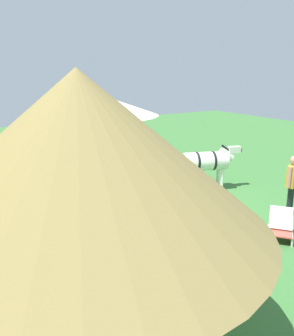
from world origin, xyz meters
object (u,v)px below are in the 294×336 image
at_px(shade_umbrella, 104,106).
at_px(guest_behind_table, 63,156).
at_px(zebra_toward_hut, 207,162).
at_px(patio_chair_west_end, 95,183).
at_px(thatched_hut, 82,203).
at_px(zebra_nearest_camera, 140,191).
at_px(zebra_by_umbrella, 34,183).
at_px(patio_chair_near_lawn, 71,171).
at_px(guest_beside_umbrella, 91,148).
at_px(patio_chair_near_hut, 111,163).
at_px(patio_dining_table, 106,168).
at_px(patio_chair_east_end, 141,175).
at_px(striped_lounge_chair, 280,229).
at_px(standing_watcher, 292,180).

distance_m(shade_umbrella, guest_behind_table, 2.38).
bearing_deg(zebra_toward_hut, patio_chair_west_end, -87.61).
relative_size(thatched_hut, shade_umbrella, 1.41).
xyz_separation_m(zebra_nearest_camera, zebra_by_umbrella, (2.16, 1.91, -0.04)).
xyz_separation_m(patio_chair_near_lawn, zebra_nearest_camera, (-4.24, -0.13, 0.51)).
distance_m(guest_beside_umbrella, zebra_toward_hut, 4.47).
bearing_deg(zebra_toward_hut, patio_chair_near_hut, -126.14).
xyz_separation_m(patio_chair_near_lawn, guest_beside_umbrella, (1.14, -1.21, 0.47)).
xyz_separation_m(patio_dining_table, patio_chair_west_end, (-0.87, 0.80, -0.14)).
relative_size(patio_chair_east_end, patio_chair_near_hut, 1.00).
height_order(shade_umbrella, patio_chair_east_end, shade_umbrella).
distance_m(shade_umbrella, guest_beside_umbrella, 2.54).
bearing_deg(striped_lounge_chair, zebra_toward_hut, -52.62).
bearing_deg(standing_watcher, patio_dining_table, 104.16).
distance_m(guest_beside_umbrella, guest_behind_table, 1.41).
bearing_deg(striped_lounge_chair, guest_behind_table, -16.93).
distance_m(thatched_hut, zebra_toward_hut, 7.67).
relative_size(patio_dining_table, standing_watcher, 0.82).
relative_size(thatched_hut, zebra_nearest_camera, 2.62).
height_order(shade_umbrella, zebra_toward_hut, shade_umbrella).
height_order(patio_dining_table, standing_watcher, standing_watcher).
height_order(patio_chair_east_end, zebra_toward_hut, zebra_toward_hut).
relative_size(shade_umbrella, patio_chair_west_end, 3.84).
relative_size(thatched_hut, patio_chair_near_hut, 5.43).
bearing_deg(guest_beside_umbrella, guest_behind_table, 86.88).
bearing_deg(guest_behind_table, striped_lounge_chair, -178.35).
relative_size(patio_dining_table, guest_beside_umbrella, 0.83).
height_order(patio_dining_table, zebra_toward_hut, zebra_toward_hut).
xyz_separation_m(patio_chair_east_end, zebra_by_umbrella, (-0.50, 3.53, 0.46)).
distance_m(standing_watcher, striped_lounge_chair, 1.74).
bearing_deg(zebra_by_umbrella, patio_chair_near_hut, 28.01).
distance_m(patio_chair_west_end, patio_chair_near_hut, 2.36).
distance_m(patio_chair_east_end, guest_beside_umbrella, 2.81).
height_order(guest_beside_umbrella, zebra_by_umbrella, guest_beside_umbrella).
bearing_deg(patio_dining_table, guest_behind_table, 38.63).
xyz_separation_m(shade_umbrella, patio_dining_table, (-0.00, -0.00, -2.05)).
height_order(patio_chair_west_end, striped_lounge_chair, patio_chair_west_end).
height_order(patio_chair_west_end, zebra_toward_hut, zebra_toward_hut).
distance_m(striped_lounge_chair, zebra_by_umbrella, 6.20).
height_order(patio_dining_table, guest_behind_table, guest_behind_table).
bearing_deg(patio_chair_east_end, guest_beside_umbrella, 58.03).
relative_size(shade_umbrella, patio_chair_near_lawn, 3.84).
xyz_separation_m(patio_dining_table, guest_behind_table, (1.25, 1.00, 0.29)).
distance_m(patio_chair_near_hut, guest_beside_umbrella, 1.06).
bearing_deg(standing_watcher, thatched_hut, 175.50).
bearing_deg(thatched_hut, patio_chair_east_end, -37.11).
height_order(shade_umbrella, patio_chair_west_end, shade_umbrella).
relative_size(patio_chair_west_end, zebra_toward_hut, 0.44).
relative_size(patio_chair_near_lawn, zebra_nearest_camera, 0.48).
relative_size(patio_chair_west_end, guest_behind_table, 0.57).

